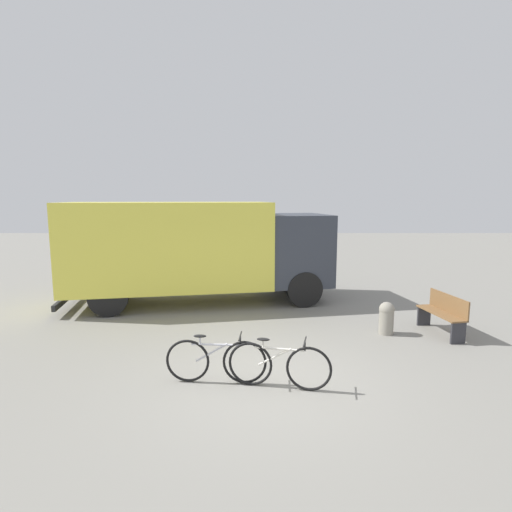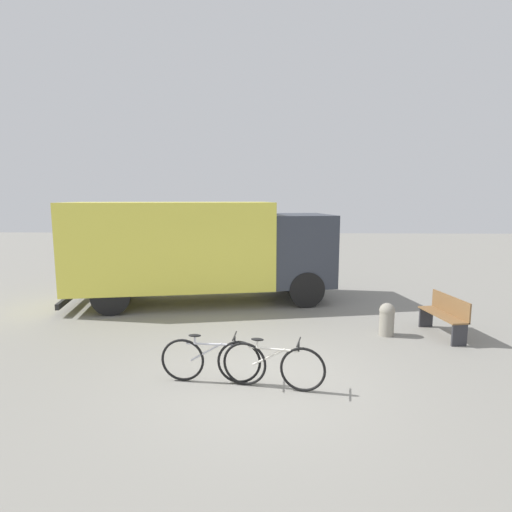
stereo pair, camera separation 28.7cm
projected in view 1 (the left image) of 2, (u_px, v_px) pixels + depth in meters
The scene contains 6 objects.
ground_plane at pixel (266, 380), 6.96m from camera, with size 60.00×60.00×0.00m, color gray.
delivery_truck at pixel (198, 247), 11.96m from camera, with size 8.07×3.72×3.03m.
park_bench at pixel (444, 313), 9.26m from camera, with size 0.61×1.46×0.94m.
bicycle_near at pixel (217, 360), 6.81m from camera, with size 1.74×0.44×0.85m.
bicycle_middle at pixel (280, 365), 6.61m from camera, with size 1.71×0.50×0.85m.
bollard_near_bench at pixel (387, 317), 9.27m from camera, with size 0.35×0.35×0.76m.
Camera 1 is at (-0.17, -6.58, 3.13)m, focal length 28.00 mm.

